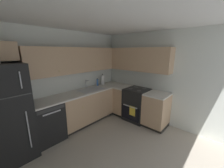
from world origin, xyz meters
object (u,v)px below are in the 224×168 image
object	(u,v)px
oven_range	(137,104)
soap_bottle	(97,82)
refrigerator	(3,115)
dishwasher	(47,122)
paper_towel_roll	(103,80)

from	to	relation	value
oven_range	soap_bottle	distance (m)	1.35
refrigerator	dishwasher	distance (m)	0.85
oven_range	refrigerator	bearing A→B (deg)	162.45
dishwasher	soap_bottle	bearing A→B (deg)	6.20
dishwasher	soap_bottle	xyz separation A→B (m)	(1.66, 0.18, 0.57)
refrigerator	soap_bottle	world-z (taller)	refrigerator
dishwasher	paper_towel_roll	bearing A→B (deg)	4.92
dishwasher	paper_towel_roll	xyz separation A→B (m)	(1.87, 0.16, 0.62)
refrigerator	dishwasher	bearing A→B (deg)	3.92
oven_range	paper_towel_roll	world-z (taller)	paper_towel_roll
refrigerator	soap_bottle	xyz separation A→B (m)	(2.38, 0.23, 0.13)
refrigerator	oven_range	world-z (taller)	refrigerator
soap_bottle	dishwasher	bearing A→B (deg)	-173.80
refrigerator	soap_bottle	distance (m)	2.40
refrigerator	dishwasher	world-z (taller)	refrigerator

